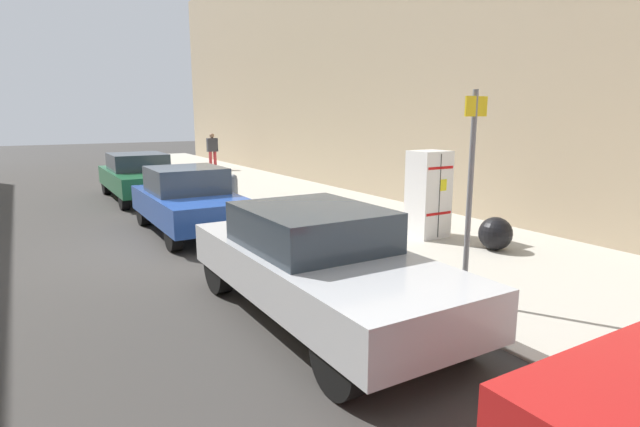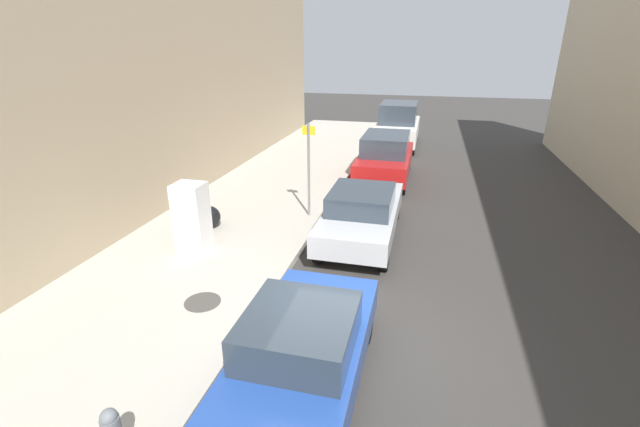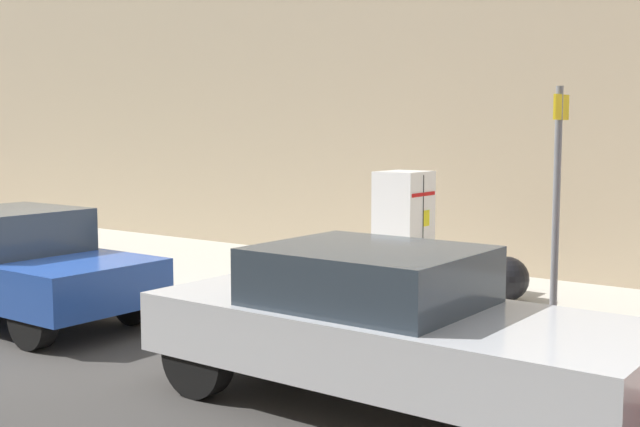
{
  "view_description": "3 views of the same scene",
  "coord_description": "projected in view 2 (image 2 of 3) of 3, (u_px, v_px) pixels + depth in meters",
  "views": [
    {
      "loc": [
        2.52,
        9.81,
        2.55
      ],
      "look_at": [
        -0.81,
        4.24,
        1.27
      ],
      "focal_mm": 28.0,
      "sensor_mm": 36.0,
      "label": 1
    },
    {
      "loc": [
        0.93,
        -5.75,
        4.85
      ],
      "look_at": [
        -1.62,
        4.38,
        0.71
      ],
      "focal_mm": 24.0,
      "sensor_mm": 36.0,
      "label": 2
    },
    {
      "loc": [
        5.29,
        8.26,
        2.43
      ],
      "look_at": [
        -1.88,
        2.92,
        1.51
      ],
      "focal_mm": 45.0,
      "sensor_mm": 36.0,
      "label": 3
    }
  ],
  "objects": [
    {
      "name": "street_sign_post",
      "position": [
        309.0,
        166.0,
        12.03
      ],
      "size": [
        0.36,
        0.07,
        2.68
      ],
      "color": "slate",
      "rests_on": "sidewalk_slab"
    },
    {
      "name": "trash_bag",
      "position": [
        209.0,
        217.0,
        11.64
      ],
      "size": [
        0.6,
        0.6,
        0.6
      ],
      "primitive_type": "sphere",
      "color": "black",
      "rests_on": "sidewalk_slab"
    },
    {
      "name": "manhole_cover",
      "position": [
        203.0,
        302.0,
        8.31
      ],
      "size": [
        0.7,
        0.7,
        0.02
      ],
      "primitive_type": "cylinder",
      "color": "#47443F",
      "rests_on": "sidewalk_slab"
    },
    {
      "name": "parked_sedan_silver",
      "position": [
        362.0,
        213.0,
        11.2
      ],
      "size": [
        1.78,
        4.44,
        1.42
      ],
      "color": "silver",
      "rests_on": "ground"
    },
    {
      "name": "sidewalk_slab",
      "position": [
        133.0,
        314.0,
        8.09
      ],
      "size": [
        4.65,
        44.0,
        0.17
      ],
      "primitive_type": "cube",
      "color": "#B2ADA0",
      "rests_on": "ground"
    },
    {
      "name": "parked_hatchback_blue",
      "position": [
        303.0,
        349.0,
        6.2
      ],
      "size": [
        1.71,
        3.83,
        1.43
      ],
      "color": "#23479E",
      "rests_on": "ground"
    },
    {
      "name": "parked_suv_red",
      "position": [
        385.0,
        157.0,
        16.2
      ],
      "size": [
        1.87,
        4.41,
        1.73
      ],
      "color": "red",
      "rests_on": "ground"
    },
    {
      "name": "parked_van_white",
      "position": [
        398.0,
        125.0,
        21.46
      ],
      "size": [
        1.98,
        4.65,
        2.17
      ],
      "color": "silver",
      "rests_on": "ground"
    },
    {
      "name": "ground_plane",
      "position": [
        350.0,
        354.0,
        7.18
      ],
      "size": [
        80.0,
        80.0,
        0.0
      ],
      "primitive_type": "plane",
      "color": "#383533"
    },
    {
      "name": "discarded_refrigerator",
      "position": [
        192.0,
        218.0,
        10.1
      ],
      "size": [
        0.7,
        0.63,
        1.7
      ],
      "color": "white",
      "rests_on": "sidewalk_slab"
    }
  ]
}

